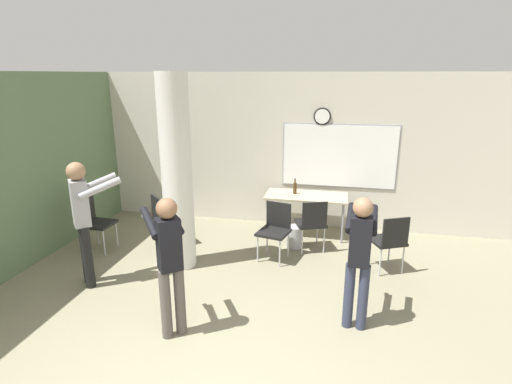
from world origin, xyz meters
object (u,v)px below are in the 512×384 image
object	(u,v)px
folding_table	(306,198)
chair_mid_room	(390,239)
chair_table_right	(312,221)
person_playing_side	(359,253)
chair_table_front	(275,227)
bottle_on_table	(295,188)
person_watching_back	(84,215)
chair_near_pillar	(165,216)
chair_by_left_wall	(95,220)
person_playing_front	(169,257)

from	to	relation	value
folding_table	chair_mid_room	bearing A→B (deg)	-41.98
chair_table_right	person_playing_side	xyz separation A→B (m)	(0.64, -1.92, 0.40)
chair_mid_room	chair_table_front	distance (m)	1.67
bottle_on_table	person_watching_back	world-z (taller)	person_watching_back
chair_near_pillar	chair_by_left_wall	bearing A→B (deg)	-158.64
chair_by_left_wall	person_playing_front	world-z (taller)	person_playing_front
chair_table_right	folding_table	bearing A→B (deg)	103.07
chair_mid_room	chair_table_front	size ratio (longest dim) A/B	1.00
chair_mid_room	chair_table_front	xyz separation A→B (m)	(-1.67, 0.10, 0.00)
chair_table_right	chair_near_pillar	size ratio (longest dim) A/B	1.00
chair_table_front	chair_by_left_wall	size ratio (longest dim) A/B	1.00
chair_table_front	chair_table_right	world-z (taller)	same
chair_mid_room	chair_by_left_wall	bearing A→B (deg)	-177.54
chair_by_left_wall	chair_near_pillar	xyz separation A→B (m)	(1.03, 0.40, 0.00)
chair_table_front	person_playing_side	world-z (taller)	person_playing_side
chair_table_front	chair_by_left_wall	bearing A→B (deg)	-174.12
bottle_on_table	chair_near_pillar	size ratio (longest dim) A/B	0.32
folding_table	chair_near_pillar	xyz separation A→B (m)	(-2.23, -0.96, -0.16)
chair_mid_room	chair_table_front	world-z (taller)	same
bottle_on_table	person_playing_side	bearing A→B (deg)	-69.15
folding_table	person_playing_front	bearing A→B (deg)	-109.92
bottle_on_table	person_playing_front	bearing A→B (deg)	-106.29
chair_mid_room	person_playing_side	size ratio (longest dim) A/B	0.57
chair_by_left_wall	person_playing_front	xyz separation A→B (m)	(2.11, -1.81, 0.42)
chair_table_front	person_playing_front	xyz separation A→B (m)	(-0.78, -2.11, 0.42)
person_playing_side	chair_mid_room	bearing A→B (deg)	71.15
folding_table	chair_table_front	distance (m)	1.14
chair_by_left_wall	person_playing_front	size ratio (longest dim) A/B	0.55
chair_near_pillar	person_watching_back	world-z (taller)	person_watching_back
chair_by_left_wall	chair_table_right	world-z (taller)	same
chair_table_front	person_playing_side	distance (m)	1.98
folding_table	person_playing_side	xyz separation A→B (m)	(0.80, -2.61, 0.23)
person_watching_back	person_playing_front	distance (m)	1.73
chair_near_pillar	person_playing_front	distance (m)	2.50
person_playing_front	chair_table_right	bearing A→B (deg)	62.23
folding_table	chair_table_front	bearing A→B (deg)	-109.11
chair_mid_room	person_watching_back	bearing A→B (deg)	-163.04
person_playing_front	person_playing_side	distance (m)	2.03
chair_table_front	person_watching_back	xyz separation A→B (m)	(-2.32, -1.32, 0.49)
chair_by_left_wall	person_playing_side	bearing A→B (deg)	-17.07
chair_table_front	chair_near_pillar	distance (m)	1.86
chair_table_front	person_playing_side	bearing A→B (deg)	-52.82
chair_by_left_wall	person_watching_back	xyz separation A→B (m)	(0.57, -1.02, 0.49)
person_watching_back	person_playing_side	size ratio (longest dim) A/B	1.11
chair_mid_room	chair_table_right	xyz separation A→B (m)	(-1.14, 0.48, 0.00)
chair_table_right	chair_mid_room	bearing A→B (deg)	-22.90
bottle_on_table	person_playing_side	size ratio (longest dim) A/B	0.18
folding_table	chair_near_pillar	world-z (taller)	chair_near_pillar
chair_table_right	person_playing_side	size ratio (longest dim) A/B	0.57
chair_table_front	person_playing_front	world-z (taller)	person_playing_front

